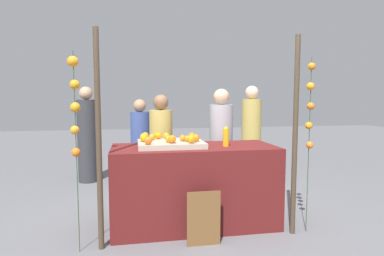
{
  "coord_description": "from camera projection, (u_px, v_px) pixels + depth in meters",
  "views": [
    {
      "loc": [
        -0.7,
        -3.67,
        1.51
      ],
      "look_at": [
        0.0,
        0.15,
        1.15
      ],
      "focal_mm": 30.08,
      "sensor_mm": 36.0,
      "label": 1
    }
  ],
  "objects": [
    {
      "name": "garland_strand_left",
      "position": [
        75.0,
        103.0,
        3.04
      ],
      "size": [
        0.11,
        0.11,
        1.95
      ],
      "color": "#2D4C23",
      "rests_on": "ground_plane"
    },
    {
      "name": "orange_0",
      "position": [
        191.0,
        139.0,
        3.58
      ],
      "size": [
        0.09,
        0.09,
        0.09
      ],
      "primitive_type": "sphere",
      "color": "orange",
      "rests_on": "orange_tray"
    },
    {
      "name": "garland_strand_right",
      "position": [
        310.0,
        106.0,
        3.52
      ],
      "size": [
        0.1,
        0.1,
        1.95
      ],
      "color": "#2D4C23",
      "rests_on": "ground_plane"
    },
    {
      "name": "orange_8",
      "position": [
        144.0,
        137.0,
        3.78
      ],
      "size": [
        0.09,
        0.09,
        0.09
      ],
      "primitive_type": "sphere",
      "color": "orange",
      "rests_on": "orange_tray"
    },
    {
      "name": "orange_1",
      "position": [
        166.0,
        136.0,
        3.94
      ],
      "size": [
        0.08,
        0.08,
        0.08
      ],
      "primitive_type": "sphere",
      "color": "orange",
      "rests_on": "orange_tray"
    },
    {
      "name": "crowd_person_0",
      "position": [
        140.0,
        149.0,
        5.16
      ],
      "size": [
        0.3,
        0.3,
        1.49
      ],
      "color": "#384C8C",
      "rests_on": "ground_plane"
    },
    {
      "name": "canopy_post_right",
      "position": [
        295.0,
        137.0,
        3.5
      ],
      "size": [
        0.06,
        0.06,
        2.18
      ],
      "primitive_type": "cylinder",
      "color": "#473828",
      "rests_on": "ground_plane"
    },
    {
      "name": "vendor_left",
      "position": [
        161.0,
        155.0,
        4.43
      ],
      "size": [
        0.31,
        0.31,
        1.56
      ],
      "color": "tan",
      "rests_on": "ground_plane"
    },
    {
      "name": "crowd_person_2",
      "position": [
        87.0,
        138.0,
        5.76
      ],
      "size": [
        0.34,
        0.34,
        1.71
      ],
      "color": "#333338",
      "rests_on": "ground_plane"
    },
    {
      "name": "ground_plane",
      "position": [
        194.0,
        224.0,
        3.86
      ],
      "size": [
        24.0,
        24.0,
        0.0
      ],
      "primitive_type": "plane",
      "color": "slate"
    },
    {
      "name": "orange_tray",
      "position": [
        171.0,
        144.0,
        3.76
      ],
      "size": [
        0.76,
        0.61,
        0.06
      ],
      "primitive_type": "cube",
      "color": "#B2AD99",
      "rests_on": "stall_counter"
    },
    {
      "name": "chalkboard_sign",
      "position": [
        204.0,
        219.0,
        3.28
      ],
      "size": [
        0.35,
        0.03,
        0.58
      ],
      "color": "brown",
      "rests_on": "ground_plane"
    },
    {
      "name": "orange_3",
      "position": [
        145.0,
        136.0,
        3.95
      ],
      "size": [
        0.08,
        0.08,
        0.08
      ],
      "primitive_type": "sphere",
      "color": "orange",
      "rests_on": "orange_tray"
    },
    {
      "name": "vendor_right",
      "position": [
        221.0,
        151.0,
        4.56
      ],
      "size": [
        0.33,
        0.33,
        1.64
      ],
      "color": "#99999E",
      "rests_on": "ground_plane"
    },
    {
      "name": "stall_counter",
      "position": [
        194.0,
        186.0,
        3.81
      ],
      "size": [
        1.91,
        0.81,
        0.95
      ],
      "primitive_type": "cube",
      "color": "#5B1919",
      "rests_on": "ground_plane"
    },
    {
      "name": "crowd_person_1",
      "position": [
        251.0,
        138.0,
        5.72
      ],
      "size": [
        0.35,
        0.35,
        1.72
      ],
      "color": "tan",
      "rests_on": "ground_plane"
    },
    {
      "name": "orange_7",
      "position": [
        196.0,
        138.0,
        3.71
      ],
      "size": [
        0.08,
        0.08,
        0.08
      ],
      "primitive_type": "sphere",
      "color": "orange",
      "rests_on": "orange_tray"
    },
    {
      "name": "orange_2",
      "position": [
        192.0,
        136.0,
        3.91
      ],
      "size": [
        0.08,
        0.08,
        0.08
      ],
      "primitive_type": "sphere",
      "color": "orange",
      "rests_on": "orange_tray"
    },
    {
      "name": "orange_5",
      "position": [
        148.0,
        141.0,
        3.48
      ],
      "size": [
        0.09,
        0.09,
        0.09
      ],
      "primitive_type": "sphere",
      "color": "orange",
      "rests_on": "orange_tray"
    },
    {
      "name": "canopy_post_left",
      "position": [
        99.0,
        141.0,
        3.13
      ],
      "size": [
        0.06,
        0.06,
        2.18
      ],
      "primitive_type": "cylinder",
      "color": "#473828",
      "rests_on": "ground_plane"
    },
    {
      "name": "orange_10",
      "position": [
        144.0,
        138.0,
        3.7
      ],
      "size": [
        0.09,
        0.09,
        0.09
      ],
      "primitive_type": "sphere",
      "color": "orange",
      "rests_on": "orange_tray"
    },
    {
      "name": "orange_12",
      "position": [
        169.0,
        139.0,
        3.66
      ],
      "size": [
        0.08,
        0.08,
        0.08
      ],
      "primitive_type": "sphere",
      "color": "orange",
      "rests_on": "orange_tray"
    },
    {
      "name": "orange_6",
      "position": [
        158.0,
        136.0,
        3.95
      ],
      "size": [
        0.09,
        0.09,
        0.09
      ],
      "primitive_type": "sphere",
      "color": "orange",
      "rests_on": "orange_tray"
    },
    {
      "name": "orange_11",
      "position": [
        188.0,
        139.0,
        3.7
      ],
      "size": [
        0.07,
        0.07,
        0.07
      ],
      "primitive_type": "sphere",
      "color": "orange",
      "rests_on": "orange_tray"
    },
    {
      "name": "orange_9",
      "position": [
        152.0,
        137.0,
        3.83
      ],
      "size": [
        0.08,
        0.08,
        0.08
      ],
      "primitive_type": "sphere",
      "color": "orange",
      "rests_on": "orange_tray"
    },
    {
      "name": "juice_bottle",
      "position": [
        226.0,
        137.0,
        3.75
      ],
      "size": [
        0.07,
        0.07,
        0.23
      ],
      "color": "orange",
      "rests_on": "stall_counter"
    },
    {
      "name": "orange_13",
      "position": [
        183.0,
        138.0,
        3.75
      ],
      "size": [
        0.07,
        0.07,
        0.07
      ],
      "primitive_type": "sphere",
      "color": "orange",
      "rests_on": "orange_tray"
    },
    {
      "name": "orange_4",
      "position": [
        172.0,
        139.0,
        3.58
      ],
      "size": [
        0.09,
        0.09,
        0.09
      ],
      "primitive_type": "sphere",
      "color": "orange",
      "rests_on": "orange_tray"
    }
  ]
}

